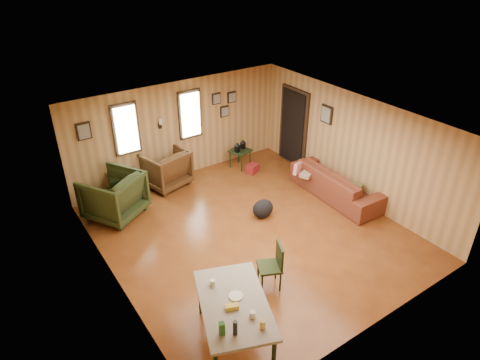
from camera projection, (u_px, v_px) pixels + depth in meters
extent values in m
cube|color=brown|center=(251.00, 233.00, 8.72)|extent=(5.50, 6.00, 0.02)
cube|color=#997C5B|center=(253.00, 122.00, 7.52)|extent=(5.50, 6.00, 0.02)
cube|color=tan|center=(179.00, 130.00, 10.28)|extent=(5.50, 0.02, 2.40)
cube|color=tan|center=(378.00, 271.00, 5.96)|extent=(5.50, 0.02, 2.40)
cube|color=tan|center=(110.00, 231.00, 6.77)|extent=(0.02, 6.00, 2.40)
cube|color=tan|center=(353.00, 147.00, 9.47)|extent=(0.02, 6.00, 2.40)
cube|color=black|center=(126.00, 129.00, 9.44)|extent=(0.60, 0.05, 1.20)
cube|color=#E0F2D1|center=(127.00, 130.00, 9.41)|extent=(0.48, 0.04, 1.06)
cube|color=black|center=(190.00, 114.00, 10.22)|extent=(0.60, 0.05, 1.20)
cube|color=#E0F2D1|center=(191.00, 115.00, 10.19)|extent=(0.48, 0.04, 1.06)
cube|color=black|center=(160.00, 126.00, 9.87)|extent=(0.07, 0.05, 0.12)
cylinder|color=silver|center=(161.00, 121.00, 9.76)|extent=(0.07, 0.07, 0.14)
cube|color=black|center=(294.00, 127.00, 10.95)|extent=(0.06, 1.00, 2.05)
cube|color=black|center=(292.00, 128.00, 10.93)|extent=(0.04, 0.82, 1.90)
cube|color=black|center=(216.00, 99.00, 10.47)|extent=(0.24, 0.04, 0.28)
cube|color=#9E998C|center=(217.00, 99.00, 10.44)|extent=(0.19, 0.02, 0.22)
cube|color=black|center=(232.00, 97.00, 10.71)|extent=(0.24, 0.04, 0.28)
cube|color=#9E998C|center=(232.00, 98.00, 10.69)|extent=(0.19, 0.02, 0.22)
cube|color=black|center=(225.00, 111.00, 10.77)|extent=(0.24, 0.04, 0.28)
cube|color=#9E998C|center=(225.00, 112.00, 10.74)|extent=(0.19, 0.02, 0.22)
cube|color=black|center=(84.00, 131.00, 8.91)|extent=(0.30, 0.04, 0.38)
cube|color=#9E998C|center=(84.00, 132.00, 8.89)|extent=(0.24, 0.02, 0.31)
cube|color=black|center=(327.00, 114.00, 9.81)|extent=(0.04, 0.34, 0.42)
cube|color=#9E998C|center=(326.00, 115.00, 9.80)|extent=(0.02, 0.27, 0.34)
imported|color=brown|center=(338.00, 178.00, 9.74)|extent=(0.79, 2.38, 0.92)
imported|color=#4A2E16|center=(165.00, 166.00, 10.16)|extent=(1.16, 1.11, 1.00)
imported|color=#293418|center=(113.00, 194.00, 9.00)|extent=(1.42, 1.40, 1.09)
cube|color=black|center=(122.00, 175.00, 9.57)|extent=(0.69, 0.65, 0.04)
cube|color=black|center=(125.00, 191.00, 9.77)|extent=(0.63, 0.58, 0.03)
cylinder|color=black|center=(115.00, 194.00, 9.46)|extent=(0.05, 0.05, 0.59)
cylinder|color=black|center=(137.00, 189.00, 9.64)|extent=(0.05, 0.05, 0.59)
cylinder|color=black|center=(111.00, 185.00, 9.81)|extent=(0.05, 0.05, 0.59)
cylinder|color=black|center=(133.00, 180.00, 9.99)|extent=(0.05, 0.05, 0.59)
cube|color=#4E4434|center=(116.00, 173.00, 9.48)|extent=(0.11, 0.04, 0.14)
cube|color=#4E4434|center=(127.00, 171.00, 9.57)|extent=(0.10, 0.04, 0.13)
cube|color=black|center=(240.00, 151.00, 10.98)|extent=(0.59, 0.59, 0.04)
cylinder|color=black|center=(242.00, 163.00, 10.87)|extent=(0.04, 0.04, 0.46)
cylinder|color=black|center=(250.00, 158.00, 11.13)|extent=(0.04, 0.04, 0.46)
cylinder|color=black|center=(230.00, 159.00, 11.07)|extent=(0.04, 0.04, 0.46)
cylinder|color=black|center=(239.00, 154.00, 11.32)|extent=(0.04, 0.04, 0.46)
cube|color=black|center=(237.00, 149.00, 10.85)|extent=(0.13, 0.13, 0.17)
cone|color=black|center=(237.00, 144.00, 10.79)|extent=(0.18, 0.18, 0.09)
cube|color=black|center=(243.00, 146.00, 11.02)|extent=(0.13, 0.13, 0.17)
cone|color=black|center=(243.00, 141.00, 10.95)|extent=(0.18, 0.18, 0.09)
cube|color=maroon|center=(252.00, 169.00, 10.89)|extent=(0.38, 0.33, 0.22)
ellipsoid|color=black|center=(263.00, 209.00, 9.11)|extent=(0.54, 0.44, 0.41)
cube|color=brown|center=(354.00, 188.00, 9.34)|extent=(0.45, 0.41, 0.12)
cube|color=red|center=(298.00, 168.00, 9.94)|extent=(0.33, 0.20, 0.33)
cube|color=gray|center=(307.00, 174.00, 9.89)|extent=(0.38, 0.34, 0.09)
cube|color=gray|center=(234.00, 304.00, 6.00)|extent=(1.42, 1.78, 0.05)
cylinder|color=black|center=(274.00, 356.00, 5.71)|extent=(0.08, 0.08, 0.74)
cylinder|color=black|center=(200.00, 295.00, 6.69)|extent=(0.08, 0.08, 0.74)
cylinder|color=black|center=(249.00, 287.00, 6.84)|extent=(0.08, 0.08, 0.74)
cylinder|color=silver|center=(252.00, 314.00, 5.74)|extent=(0.11, 0.11, 0.09)
cylinder|color=silver|center=(213.00, 282.00, 6.27)|extent=(0.11, 0.11, 0.09)
cube|color=#20571F|center=(222.00, 329.00, 5.47)|extent=(0.09, 0.09, 0.20)
cylinder|color=black|center=(235.00, 328.00, 5.46)|extent=(0.08, 0.08, 0.23)
cylinder|color=tan|center=(263.00, 324.00, 5.58)|extent=(0.10, 0.10, 0.12)
cylinder|color=silver|center=(236.00, 296.00, 6.08)|extent=(0.27, 0.27, 0.02)
cube|color=gold|center=(232.00, 307.00, 5.88)|extent=(0.20, 0.14, 0.06)
cube|color=#293418|center=(269.00, 267.00, 7.19)|extent=(0.51, 0.51, 0.05)
cube|color=black|center=(280.00, 255.00, 7.10)|extent=(0.19, 0.35, 0.42)
cylinder|color=black|center=(262.00, 284.00, 7.14)|extent=(0.04, 0.04, 0.41)
cylinder|color=black|center=(280.00, 282.00, 7.19)|extent=(0.04, 0.04, 0.41)
cylinder|color=black|center=(258.00, 271.00, 7.41)|extent=(0.04, 0.04, 0.41)
cylinder|color=black|center=(276.00, 269.00, 7.46)|extent=(0.04, 0.04, 0.41)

